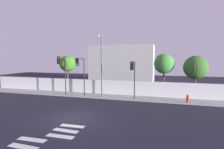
{
  "coord_description": "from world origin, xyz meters",
  "views": [
    {
      "loc": [
        6.78,
        -12.35,
        4.7
      ],
      "look_at": [
        1.3,
        6.5,
        2.98
      ],
      "focal_mm": 28.35,
      "sensor_mm": 36.0,
      "label": 1
    }
  ],
  "objects_px": {
    "traffic_light_left": "(80,69)",
    "street_lamp_curbside": "(101,62)",
    "traffic_light_right": "(62,67)",
    "roadside_tree_midleft": "(164,64)",
    "traffic_light_center": "(133,72)",
    "roadside_tree_midright": "(196,68)",
    "fire_hydrant": "(188,98)",
    "roadside_tree_leftmost": "(68,64)"
  },
  "relations": [
    {
      "from": "roadside_tree_midleft",
      "to": "roadside_tree_midright",
      "type": "height_order",
      "value": "roadside_tree_midleft"
    },
    {
      "from": "traffic_light_left",
      "to": "street_lamp_curbside",
      "type": "distance_m",
      "value": 2.6
    },
    {
      "from": "fire_hydrant",
      "to": "traffic_light_left",
      "type": "bearing_deg",
      "value": -176.86
    },
    {
      "from": "street_lamp_curbside",
      "to": "roadside_tree_midleft",
      "type": "relative_size",
      "value": 1.35
    },
    {
      "from": "traffic_light_center",
      "to": "street_lamp_curbside",
      "type": "height_order",
      "value": "street_lamp_curbside"
    },
    {
      "from": "street_lamp_curbside",
      "to": "roadside_tree_midright",
      "type": "height_order",
      "value": "street_lamp_curbside"
    },
    {
      "from": "street_lamp_curbside",
      "to": "roadside_tree_midright",
      "type": "xyz_separation_m",
      "value": [
        10.88,
        3.26,
        -0.69
      ]
    },
    {
      "from": "roadside_tree_midleft",
      "to": "traffic_light_center",
      "type": "bearing_deg",
      "value": -129.37
    },
    {
      "from": "traffic_light_center",
      "to": "roadside_tree_leftmost",
      "type": "height_order",
      "value": "roadside_tree_leftmost"
    },
    {
      "from": "traffic_light_center",
      "to": "fire_hydrant",
      "type": "relative_size",
      "value": 5.42
    },
    {
      "from": "traffic_light_right",
      "to": "street_lamp_curbside",
      "type": "xyz_separation_m",
      "value": [
        4.87,
        0.75,
        0.68
      ]
    },
    {
      "from": "fire_hydrant",
      "to": "street_lamp_curbside",
      "type": "bearing_deg",
      "value": 179.87
    },
    {
      "from": "traffic_light_right",
      "to": "street_lamp_curbside",
      "type": "distance_m",
      "value": 4.97
    },
    {
      "from": "fire_hydrant",
      "to": "roadside_tree_midright",
      "type": "relative_size",
      "value": 0.15
    },
    {
      "from": "fire_hydrant",
      "to": "traffic_light_center",
      "type": "bearing_deg",
      "value": -173.06
    },
    {
      "from": "street_lamp_curbside",
      "to": "roadside_tree_midleft",
      "type": "distance_m",
      "value": 7.95
    },
    {
      "from": "traffic_light_right",
      "to": "roadside_tree_leftmost",
      "type": "relative_size",
      "value": 0.93
    },
    {
      "from": "fire_hydrant",
      "to": "roadside_tree_midleft",
      "type": "distance_m",
      "value": 5.41
    },
    {
      "from": "traffic_light_right",
      "to": "roadside_tree_midright",
      "type": "relative_size",
      "value": 0.95
    },
    {
      "from": "traffic_light_center",
      "to": "roadside_tree_leftmost",
      "type": "relative_size",
      "value": 0.82
    },
    {
      "from": "roadside_tree_leftmost",
      "to": "roadside_tree_midleft",
      "type": "bearing_deg",
      "value": 0.0
    },
    {
      "from": "traffic_light_left",
      "to": "traffic_light_center",
      "type": "bearing_deg",
      "value": -0.31
    },
    {
      "from": "traffic_light_left",
      "to": "traffic_light_right",
      "type": "distance_m",
      "value": 2.49
    },
    {
      "from": "roadside_tree_midright",
      "to": "roadside_tree_leftmost",
      "type": "bearing_deg",
      "value": 180.0
    },
    {
      "from": "roadside_tree_leftmost",
      "to": "roadside_tree_midleft",
      "type": "height_order",
      "value": "roadside_tree_midleft"
    },
    {
      "from": "roadside_tree_midleft",
      "to": "traffic_light_right",
      "type": "bearing_deg",
      "value": -161.7
    },
    {
      "from": "traffic_light_right",
      "to": "street_lamp_curbside",
      "type": "bearing_deg",
      "value": 8.71
    },
    {
      "from": "traffic_light_left",
      "to": "roadside_tree_leftmost",
      "type": "height_order",
      "value": "roadside_tree_leftmost"
    },
    {
      "from": "traffic_light_left",
      "to": "roadside_tree_midright",
      "type": "height_order",
      "value": "roadside_tree_midright"
    },
    {
      "from": "roadside_tree_leftmost",
      "to": "fire_hydrant",
      "type": "bearing_deg",
      "value": -11.52
    },
    {
      "from": "traffic_light_left",
      "to": "fire_hydrant",
      "type": "relative_size",
      "value": 5.91
    },
    {
      "from": "roadside_tree_leftmost",
      "to": "traffic_light_center",
      "type": "bearing_deg",
      "value": -20.95
    },
    {
      "from": "traffic_light_center",
      "to": "roadside_tree_midleft",
      "type": "relative_size",
      "value": 0.8
    },
    {
      "from": "traffic_light_left",
      "to": "street_lamp_curbside",
      "type": "bearing_deg",
      "value": 16.04
    },
    {
      "from": "traffic_light_center",
      "to": "street_lamp_curbside",
      "type": "relative_size",
      "value": 0.59
    },
    {
      "from": "fire_hydrant",
      "to": "roadside_tree_leftmost",
      "type": "height_order",
      "value": "roadside_tree_leftmost"
    },
    {
      "from": "traffic_light_left",
      "to": "roadside_tree_midright",
      "type": "relative_size",
      "value": 0.91
    },
    {
      "from": "traffic_light_left",
      "to": "roadside_tree_midleft",
      "type": "distance_m",
      "value": 10.42
    },
    {
      "from": "fire_hydrant",
      "to": "roadside_tree_midright",
      "type": "bearing_deg",
      "value": 70.25
    },
    {
      "from": "traffic_light_center",
      "to": "roadside_tree_midright",
      "type": "xyz_separation_m",
      "value": [
        6.9,
        3.98,
        0.39
      ]
    },
    {
      "from": "fire_hydrant",
      "to": "roadside_tree_leftmost",
      "type": "bearing_deg",
      "value": 168.48
    },
    {
      "from": "traffic_light_left",
      "to": "traffic_light_right",
      "type": "height_order",
      "value": "traffic_light_right"
    }
  ]
}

